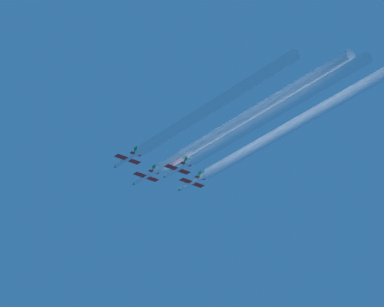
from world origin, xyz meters
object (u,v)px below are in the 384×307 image
at_px(jet_left_wingman, 126,160).
at_px(jet_slot, 176,170).
at_px(jet_lead, 144,177).
at_px(jet_right_wingman, 190,183).

xyz_separation_m(jet_left_wingman, jet_slot, (12.87, -7.86, -2.46)).
height_order(jet_lead, jet_right_wingman, jet_lead).
xyz_separation_m(jet_lead, jet_left_wingman, (-12.97, -8.26, -1.46)).
bearing_deg(jet_left_wingman, jet_slot, -31.41).
xyz_separation_m(jet_lead, jet_slot, (-0.11, -16.11, -3.92)).
distance_m(jet_lead, jet_right_wingman, 14.35).
bearing_deg(jet_right_wingman, jet_slot, -146.04).
bearing_deg(jet_right_wingman, jet_left_wingman, -179.82).
bearing_deg(jet_lead, jet_slot, -90.38).
relative_size(jet_lead, jet_left_wingman, 1.00).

